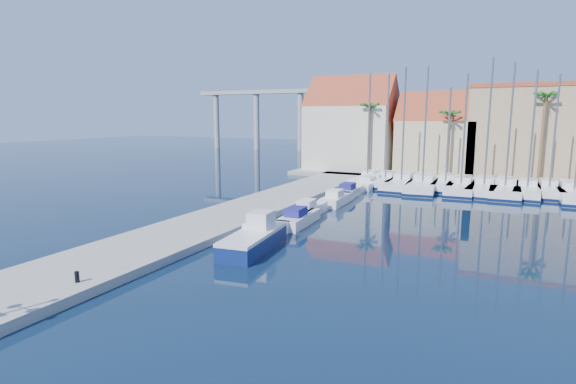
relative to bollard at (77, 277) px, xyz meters
The scene contains 30 objects.
ground 7.65m from the bollard, 21.13° to the left, with size 260.00×260.00×0.00m, color #081931.
quay_west 16.36m from the bollard, 96.66° to the left, with size 6.00×77.00×0.50m, color gray.
shore_north 53.55m from the bollard, 71.37° to the left, with size 54.00×16.00×0.50m, color gray.
bollard is the anchor object (origin of this frame).
fishing_boat 10.36m from the bollard, 67.56° to the left, with size 2.73×6.41×2.18m.
motorboat_west_0 11.96m from the bollard, 73.63° to the left, with size 2.05×5.73×1.40m.
motorboat_west_1 16.99m from the bollard, 77.43° to the left, with size 1.95×5.38×1.40m.
motorboat_west_2 20.09m from the bollard, 81.00° to the left, with size 1.88×5.17×1.40m.
motorboat_west_3 25.82m from the bollard, 82.16° to the left, with size 1.81×5.32×1.40m.
motorboat_west_4 30.36m from the bollard, 83.90° to the left, with size 1.98×5.63×1.40m.
motorboat_west_5 36.63m from the bollard, 84.34° to the left, with size 2.36×6.28×1.40m.
motorboat_west_6 39.87m from the bollard, 84.86° to the left, with size 2.60×7.48×1.40m.
sailboat_0 39.08m from the bollard, 85.84° to the left, with size 2.85×8.44×13.02m.
sailboat_1 39.43m from the bollard, 82.82° to the left, with size 2.53×8.51×12.89m.
sailboat_2 38.95m from the bollard, 79.61° to the left, with size 3.08×10.66×13.48m.
sailboat_3 39.23m from the bollard, 76.19° to the left, with size 3.91×11.83×13.40m.
sailboat_4 41.21m from the bollard, 73.55° to the left, with size 2.47×8.79×11.25m.
sailboat_5 40.55m from the bollard, 70.70° to the left, with size 2.98×10.67×12.51m.
sailboat_6 41.74m from the bollard, 67.84° to the left, with size 3.56×10.75×14.06m.
sailboat_7 42.59m from the bollard, 65.41° to the left, with size 2.96×11.19×13.45m.
sailboat_8 43.43m from the bollard, 62.84° to the left, with size 3.08×9.65×12.66m.
sailboat_9 45.15m from the bollard, 61.13° to the left, with size 2.65×8.52×12.26m.
sailboat_10 45.52m from the bollard, 58.37° to the left, with size 3.17×11.68×11.84m.
building_0 50.16m from the bollard, 93.33° to the left, with size 12.30×9.00×13.50m.
building_1 50.77m from the bollard, 79.63° to the left, with size 10.30×8.00×11.00m.
building_2 54.86m from the bollard, 68.39° to the left, with size 14.20×10.20×11.50m.
palm_0 45.53m from the bollard, 88.59° to the left, with size 2.60×2.60×10.15m.
palm_1 46.69m from the bollard, 76.06° to the left, with size 2.60×2.60×9.15m.
palm_2 50.33m from the bollard, 64.75° to the left, with size 2.60×2.60×11.15m.
viaduct 91.07m from the bollard, 110.67° to the left, with size 48.00×2.20×14.45m.
Camera 1 is at (10.38, -16.34, 8.11)m, focal length 28.00 mm.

